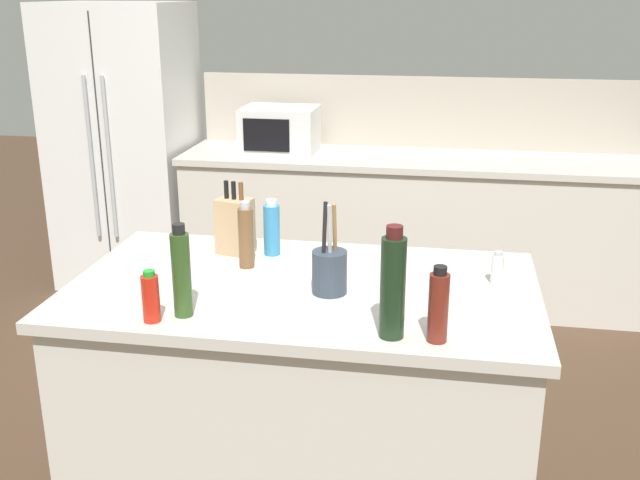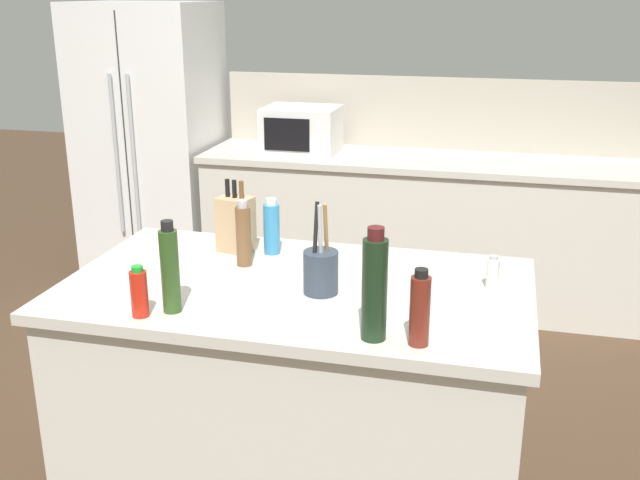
# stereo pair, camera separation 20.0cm
# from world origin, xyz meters

# --- Properties ---
(back_counter_run) EXTENTS (2.98, 0.66, 0.94)m
(back_counter_run) POSITION_xyz_m (0.30, 2.20, 0.47)
(back_counter_run) COLOR beige
(back_counter_run) RESTS_ON ground_plane
(wall_backsplash) EXTENTS (2.94, 0.03, 0.46)m
(wall_backsplash) POSITION_xyz_m (0.30, 2.52, 1.17)
(wall_backsplash) COLOR #B2A899
(wall_backsplash) RESTS_ON back_counter_run
(kitchen_island) EXTENTS (1.65, 0.95, 0.94)m
(kitchen_island) POSITION_xyz_m (0.00, 0.00, 0.47)
(kitchen_island) COLOR beige
(kitchen_island) RESTS_ON ground_plane
(refrigerator) EXTENTS (0.86, 0.75, 1.86)m
(refrigerator) POSITION_xyz_m (-1.66, 2.25, 0.93)
(refrigerator) COLOR white
(refrigerator) RESTS_ON ground_plane
(microwave) EXTENTS (0.47, 0.39, 0.29)m
(microwave) POSITION_xyz_m (-0.58, 2.20, 1.08)
(microwave) COLOR white
(microwave) RESTS_ON back_counter_run
(knife_block) EXTENTS (0.15, 0.13, 0.29)m
(knife_block) POSITION_xyz_m (-0.33, 0.28, 1.05)
(knife_block) COLOR tan
(knife_block) RESTS_ON kitchen_island
(utensil_crock) EXTENTS (0.12, 0.12, 0.32)m
(utensil_crock) POSITION_xyz_m (0.10, -0.06, 1.02)
(utensil_crock) COLOR #333D4C
(utensil_crock) RESTS_ON kitchen_island
(wine_bottle) EXTENTS (0.08, 0.08, 0.35)m
(wine_bottle) POSITION_xyz_m (0.34, -0.36, 1.10)
(wine_bottle) COLOR black
(wine_bottle) RESTS_ON kitchen_island
(dish_soap_bottle) EXTENTS (0.06, 0.06, 0.22)m
(dish_soap_bottle) POSITION_xyz_m (-0.18, 0.29, 1.04)
(dish_soap_bottle) COLOR #3384BC
(dish_soap_bottle) RESTS_ON kitchen_island
(olive_oil_bottle) EXTENTS (0.06, 0.06, 0.31)m
(olive_oil_bottle) POSITION_xyz_m (-0.32, -0.32, 1.08)
(olive_oil_bottle) COLOR #2D4C1E
(olive_oil_bottle) RESTS_ON kitchen_island
(salt_shaker) EXTENTS (0.04, 0.04, 0.12)m
(salt_shaker) POSITION_xyz_m (0.67, 0.13, 1.00)
(salt_shaker) COLOR silver
(salt_shaker) RESTS_ON kitchen_island
(hot_sauce_bottle) EXTENTS (0.06, 0.06, 0.17)m
(hot_sauce_bottle) POSITION_xyz_m (-0.41, -0.38, 1.02)
(hot_sauce_bottle) COLOR red
(hot_sauce_bottle) RESTS_ON kitchen_island
(vinegar_bottle) EXTENTS (0.06, 0.06, 0.24)m
(vinegar_bottle) POSITION_xyz_m (0.48, -0.37, 1.05)
(vinegar_bottle) COLOR maroon
(vinegar_bottle) RESTS_ON kitchen_island
(pepper_grinder) EXTENTS (0.06, 0.06, 0.26)m
(pepper_grinder) POSITION_xyz_m (-0.24, 0.14, 1.06)
(pepper_grinder) COLOR brown
(pepper_grinder) RESTS_ON kitchen_island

